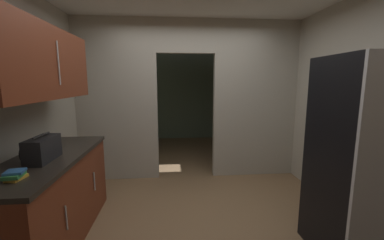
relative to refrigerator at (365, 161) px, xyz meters
The scene contains 8 objects.
ground 1.79m from the refrigerator, 158.69° to the left, with size 20.00×20.00×0.00m, color brown.
kitchen_partition 2.56m from the refrigerator, 124.12° to the left, with size 3.66×0.12×2.62m.
adjoining_room_shell 4.36m from the refrigerator, 109.18° to the left, with size 3.66×2.96×2.62m.
refrigerator is the anchor object (origin of this frame).
lower_cabinet_run 3.01m from the refrigerator, behind, with size 0.63×1.74×0.91m.
upper_cabinet_counterside 3.10m from the refrigerator, behind, with size 0.36×1.57×0.66m.
boombox 2.93m from the refrigerator, behind, with size 0.18×0.39×0.25m.
book_stack 2.90m from the refrigerator, behind, with size 0.14×0.16×0.07m.
Camera 1 is at (-0.31, -2.49, 1.63)m, focal length 22.53 mm.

